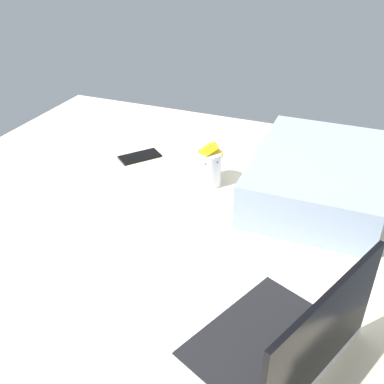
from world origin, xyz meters
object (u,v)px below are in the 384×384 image
Objects in this scene: laptop at (278,341)px; cell_phone at (140,157)px; pillow at (318,175)px; snack_cup at (207,167)px.

laptop is 2.82× the size of cell_phone.
laptop is 62.14cm from pillow.
cell_phone is 60.68cm from pillow.
cell_phone is (-63.85, -62.43, -4.01)cm from laptop.
laptop is 0.76× the size of pillow.
laptop is 65.64cm from snack_cup.
cell_phone is at bearing -112.26° from laptop.
laptop reaches higher than snack_cup.
laptop is at bearing 1.93° from pillow.
pillow is at bearing -154.69° from laptop.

